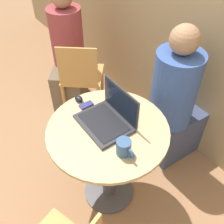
% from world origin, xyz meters
% --- Properties ---
extents(ground_plane, '(12.00, 12.00, 0.00)m').
position_xyz_m(ground_plane, '(0.00, 0.00, 0.00)').
color(ground_plane, '#9E704C').
extents(round_table, '(0.79, 0.79, 0.77)m').
position_xyz_m(round_table, '(0.00, 0.00, 0.56)').
color(round_table, '#4C4C51').
rests_on(round_table, ground_plane).
extents(laptop, '(0.35, 0.27, 0.24)m').
position_xyz_m(laptop, '(-0.05, 0.04, 0.82)').
color(laptop, '#2D2D33').
rests_on(laptop, round_table).
extents(cell_phone, '(0.05, 0.10, 0.02)m').
position_xyz_m(cell_phone, '(-0.26, 0.01, 0.78)').
color(cell_phone, navy).
rests_on(cell_phone, round_table).
extents(computer_mouse, '(0.08, 0.05, 0.04)m').
position_xyz_m(computer_mouse, '(-0.34, -0.01, 0.79)').
color(computer_mouse, black).
rests_on(computer_mouse, round_table).
extents(coffee_cup, '(0.14, 0.09, 0.10)m').
position_xyz_m(coffee_cup, '(0.21, -0.04, 0.82)').
color(coffee_cup, '#335684').
rests_on(coffee_cup, round_table).
extents(person_seated, '(0.36, 0.54, 1.27)m').
position_xyz_m(person_seated, '(-0.03, 0.69, 0.53)').
color(person_seated, '#3D4766').
rests_on(person_seated, ground_plane).
extents(chair_background, '(0.56, 0.56, 0.84)m').
position_xyz_m(chair_background, '(-0.97, 0.37, 0.44)').
color(chair_background, tan).
rests_on(chair_background, ground_plane).
extents(person_background, '(0.55, 0.53, 1.22)m').
position_xyz_m(person_background, '(-1.23, 0.38, 0.51)').
color(person_background, brown).
rests_on(person_background, ground_plane).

